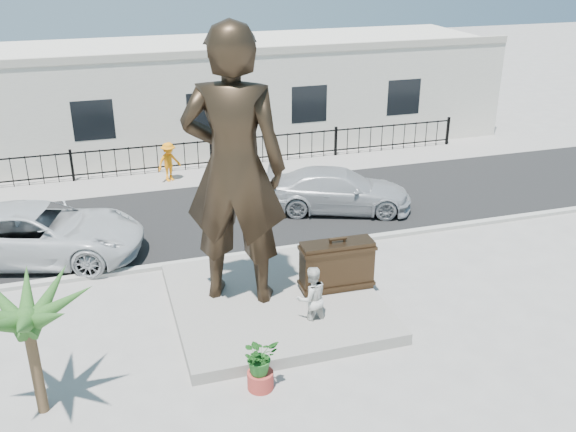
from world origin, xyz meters
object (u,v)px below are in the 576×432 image
tourist (311,298)px  car_white (40,233)px  statue (234,168)px  suitcase (337,265)px

tourist → car_white: (-6.44, 5.82, 0.02)m
statue → tourist: statue is taller
statue → car_white: bearing=-16.5°
statue → car_white: size_ratio=1.16×
tourist → car_white: bearing=-48.0°
suitcase → car_white: 8.87m
suitcase → car_white: (-7.54, 4.67, -0.12)m
suitcase → tourist: size_ratio=1.14×
statue → tourist: bearing=156.5°
statue → suitcase: bearing=-165.6°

